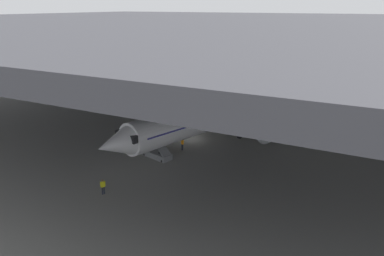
{
  "coord_description": "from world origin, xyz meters",
  "views": [
    {
      "loc": [
        25.06,
        -45.22,
        17.89
      ],
      "look_at": [
        1.58,
        -2.73,
        2.61
      ],
      "focal_mm": 36.81,
      "sensor_mm": 36.0,
      "label": 1
    }
  ],
  "objects_px": {
    "airplane_main": "(216,114)",
    "boarding_stairs": "(157,152)",
    "crew_worker_near_nose": "(103,186)",
    "crew_worker_by_stairs": "(182,143)"
  },
  "relations": [
    {
      "from": "crew_worker_near_nose",
      "to": "crew_worker_by_stairs",
      "type": "bearing_deg",
      "value": 87.45
    },
    {
      "from": "crew_worker_near_nose",
      "to": "airplane_main",
      "type": "bearing_deg",
      "value": 83.53
    },
    {
      "from": "crew_worker_near_nose",
      "to": "boarding_stairs",
      "type": "bearing_deg",
      "value": 94.58
    },
    {
      "from": "boarding_stairs",
      "to": "crew_worker_by_stairs",
      "type": "height_order",
      "value": "boarding_stairs"
    },
    {
      "from": "crew_worker_by_stairs",
      "to": "boarding_stairs",
      "type": "bearing_deg",
      "value": -112.39
    },
    {
      "from": "crew_worker_near_nose",
      "to": "crew_worker_by_stairs",
      "type": "xyz_separation_m",
      "value": [
        0.64,
        14.39,
        0.05
      ]
    },
    {
      "from": "airplane_main",
      "to": "crew_worker_near_nose",
      "type": "distance_m",
      "value": 21.02
    },
    {
      "from": "crew_worker_near_nose",
      "to": "crew_worker_by_stairs",
      "type": "height_order",
      "value": "crew_worker_by_stairs"
    },
    {
      "from": "airplane_main",
      "to": "boarding_stairs",
      "type": "distance_m",
      "value": 10.85
    },
    {
      "from": "airplane_main",
      "to": "boarding_stairs",
      "type": "height_order",
      "value": "airplane_main"
    }
  ]
}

